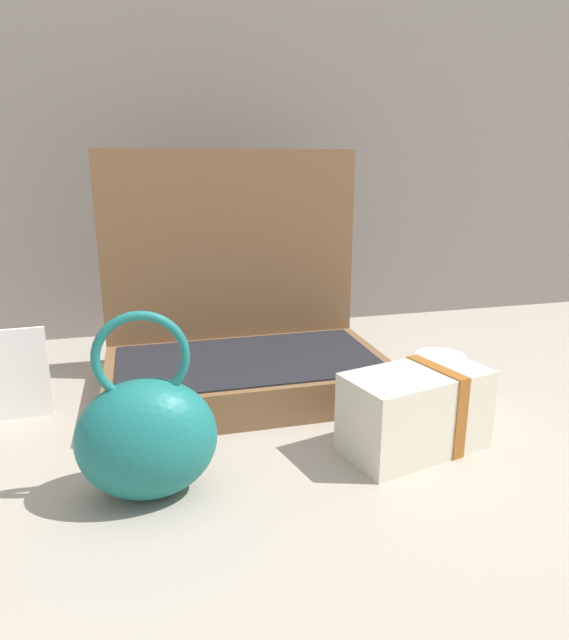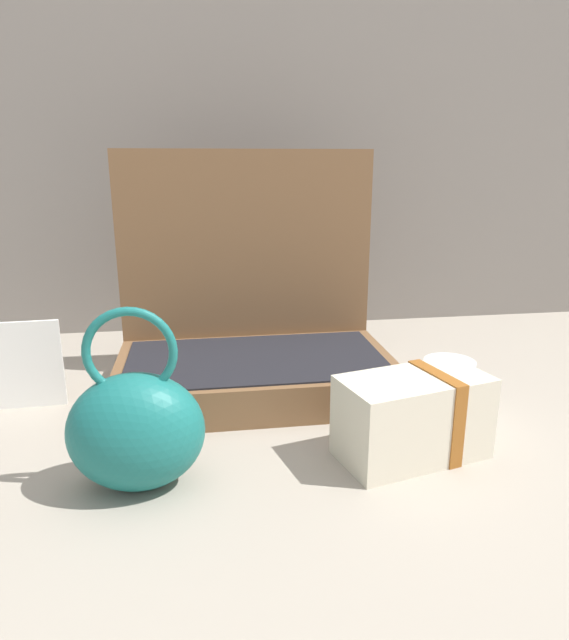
% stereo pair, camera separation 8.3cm
% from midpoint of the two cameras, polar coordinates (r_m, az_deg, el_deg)
% --- Properties ---
extents(ground_plane, '(6.00, 6.00, 0.00)m').
position_cam_midpoint_polar(ground_plane, '(0.91, 4.32, -10.27)').
color(ground_plane, '#9E9384').
extents(back_wall, '(3.20, 0.06, 1.40)m').
position_cam_midpoint_polar(back_wall, '(1.42, -0.93, 28.04)').
color(back_wall, gray).
rests_on(back_wall, ground_plane).
extents(open_suitcase, '(0.49, 0.30, 0.42)m').
position_cam_midpoint_polar(open_suitcase, '(1.03, -0.98, -1.43)').
color(open_suitcase, brown).
rests_on(open_suitcase, ground_plane).
extents(teal_pouch_handbag, '(0.18, 0.12, 0.24)m').
position_cam_midpoint_polar(teal_pouch_handbag, '(0.72, -11.73, -10.87)').
color(teal_pouch_handbag, '#196B66').
rests_on(teal_pouch_handbag, ground_plane).
extents(cream_toiletry_bag, '(0.22, 0.15, 0.12)m').
position_cam_midpoint_polar(cream_toiletry_bag, '(0.82, 16.03, -9.51)').
color(cream_toiletry_bag, beige).
rests_on(cream_toiletry_bag, ground_plane).
extents(coffee_mug, '(0.12, 0.08, 0.09)m').
position_cam_midpoint_polar(coffee_mug, '(0.97, 18.63, -6.52)').
color(coffee_mug, silver).
rests_on(coffee_mug, ground_plane).
extents(info_card_left, '(0.12, 0.01, 0.15)m').
position_cam_midpoint_polar(info_card_left, '(1.01, -22.74, -4.30)').
color(info_card_left, white).
rests_on(info_card_left, ground_plane).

